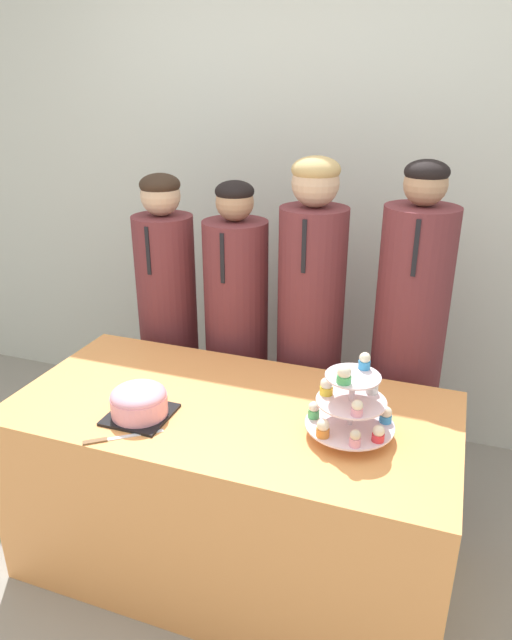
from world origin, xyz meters
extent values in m
plane|color=gray|center=(0.00, 0.00, 0.00)|extent=(16.00, 16.00, 0.00)
cube|color=silver|center=(0.00, 1.65, 1.35)|extent=(9.00, 0.06, 2.70)
cube|color=#EF9951|center=(0.00, 0.40, 0.37)|extent=(1.63, 0.80, 0.74)
cube|color=black|center=(-0.28, 0.23, 0.74)|extent=(0.22, 0.22, 0.01)
cylinder|color=pink|center=(-0.28, 0.23, 0.78)|extent=(0.20, 0.20, 0.07)
ellipsoid|color=pink|center=(-0.28, 0.23, 0.82)|extent=(0.20, 0.20, 0.07)
cube|color=silver|center=(-0.23, 0.11, 0.74)|extent=(0.16, 0.12, 0.00)
cube|color=brown|center=(-0.34, 0.03, 0.74)|extent=(0.08, 0.06, 0.01)
cylinder|color=silver|center=(0.44, 0.36, 0.85)|extent=(0.02, 0.02, 0.23)
cylinder|color=silver|center=(0.44, 0.36, 0.78)|extent=(0.30, 0.30, 0.01)
cylinder|color=silver|center=(0.44, 0.36, 0.87)|extent=(0.23, 0.23, 0.01)
cylinder|color=silver|center=(0.44, 0.36, 0.96)|extent=(0.18, 0.18, 0.01)
cylinder|color=#E5333D|center=(0.55, 0.29, 0.79)|extent=(0.04, 0.04, 0.02)
sphere|color=#F4E5C6|center=(0.55, 0.29, 0.82)|extent=(0.04, 0.04, 0.04)
cylinder|color=#3893DB|center=(0.55, 0.41, 0.80)|extent=(0.04, 0.04, 0.03)
sphere|color=#F4E5C6|center=(0.55, 0.41, 0.82)|extent=(0.04, 0.04, 0.04)
cylinder|color=#E5333D|center=(0.48, 0.47, 0.80)|extent=(0.04, 0.04, 0.03)
sphere|color=silver|center=(0.48, 0.47, 0.82)|extent=(0.04, 0.04, 0.04)
cylinder|color=#3893DB|center=(0.38, 0.46, 0.80)|extent=(0.05, 0.05, 0.03)
sphere|color=silver|center=(0.38, 0.46, 0.82)|extent=(0.04, 0.04, 0.04)
cylinder|color=#4CB766|center=(0.32, 0.35, 0.80)|extent=(0.04, 0.04, 0.03)
sphere|color=white|center=(0.32, 0.35, 0.82)|extent=(0.04, 0.04, 0.04)
cylinder|color=orange|center=(0.38, 0.25, 0.80)|extent=(0.04, 0.04, 0.03)
sphere|color=#F4E5C6|center=(0.38, 0.25, 0.82)|extent=(0.04, 0.04, 0.04)
cylinder|color=pink|center=(0.48, 0.24, 0.80)|extent=(0.04, 0.04, 0.03)
sphere|color=beige|center=(0.48, 0.24, 0.82)|extent=(0.03, 0.03, 0.03)
cylinder|color=white|center=(0.50, 0.43, 0.89)|extent=(0.04, 0.04, 0.03)
sphere|color=white|center=(0.50, 0.43, 0.91)|extent=(0.04, 0.04, 0.04)
cylinder|color=yellow|center=(0.36, 0.37, 0.89)|extent=(0.04, 0.04, 0.03)
sphere|color=white|center=(0.36, 0.37, 0.91)|extent=(0.04, 0.04, 0.04)
cylinder|color=pink|center=(0.48, 0.27, 0.89)|extent=(0.04, 0.04, 0.02)
sphere|color=#F4E5C6|center=(0.48, 0.27, 0.91)|extent=(0.04, 0.04, 0.04)
cylinder|color=#4CB766|center=(0.43, 0.30, 0.98)|extent=(0.05, 0.05, 0.02)
sphere|color=#F4E5C6|center=(0.43, 0.30, 1.00)|extent=(0.04, 0.04, 0.04)
cylinder|color=#3893DB|center=(0.47, 0.41, 0.98)|extent=(0.04, 0.04, 0.03)
sphere|color=#F4E5C6|center=(0.47, 0.41, 1.00)|extent=(0.04, 0.04, 0.04)
cylinder|color=brown|center=(-0.59, 1.03, 0.63)|extent=(0.29, 0.29, 1.27)
sphere|color=#D6AD89|center=(-0.59, 1.03, 1.36)|extent=(0.18, 0.18, 0.18)
ellipsoid|color=#332319|center=(-0.59, 1.03, 1.41)|extent=(0.19, 0.19, 0.10)
cube|color=black|center=(-0.59, 0.88, 1.14)|extent=(0.02, 0.01, 0.22)
cylinder|color=brown|center=(-0.23, 1.03, 0.64)|extent=(0.30, 0.30, 1.27)
sphere|color=tan|center=(-0.23, 1.03, 1.36)|extent=(0.17, 0.17, 0.17)
ellipsoid|color=black|center=(-0.23, 1.03, 1.40)|extent=(0.17, 0.17, 0.09)
cube|color=black|center=(-0.23, 0.88, 1.14)|extent=(0.02, 0.01, 0.22)
cylinder|color=brown|center=(0.13, 1.03, 0.68)|extent=(0.30, 0.30, 1.36)
sphere|color=#D6AD89|center=(0.13, 1.03, 1.46)|extent=(0.20, 0.20, 0.20)
ellipsoid|color=tan|center=(0.13, 1.03, 1.51)|extent=(0.20, 0.20, 0.11)
cube|color=black|center=(0.13, 0.88, 1.23)|extent=(0.02, 0.01, 0.22)
cylinder|color=brown|center=(0.56, 1.03, 0.70)|extent=(0.30, 0.30, 1.39)
sphere|color=tan|center=(0.56, 1.03, 1.47)|extent=(0.17, 0.17, 0.17)
ellipsoid|color=black|center=(0.56, 1.03, 1.52)|extent=(0.17, 0.17, 0.09)
cube|color=black|center=(0.56, 0.88, 1.26)|extent=(0.02, 0.01, 0.22)
camera|label=1|loc=(0.70, -1.28, 1.83)|focal=32.00mm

